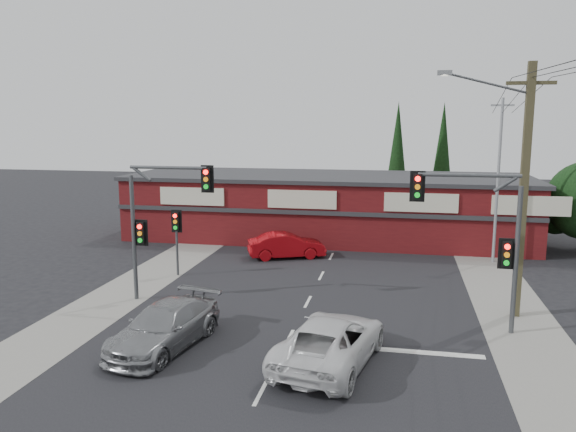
% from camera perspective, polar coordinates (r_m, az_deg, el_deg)
% --- Properties ---
extents(ground, '(120.00, 120.00, 0.00)m').
position_cam_1_polar(ground, '(21.85, 0.69, -11.23)').
color(ground, black).
rests_on(ground, ground).
extents(road_strip, '(14.00, 70.00, 0.01)m').
position_cam_1_polar(road_strip, '(26.52, 2.70, -7.42)').
color(road_strip, black).
rests_on(road_strip, ground).
extents(verge_left, '(3.00, 70.00, 0.02)m').
position_cam_1_polar(verge_left, '(28.97, -14.27, -6.22)').
color(verge_left, gray).
rests_on(verge_left, ground).
extents(verge_right, '(3.00, 70.00, 0.02)m').
position_cam_1_polar(verge_right, '(26.68, 21.25, -7.98)').
color(verge_right, gray).
rests_on(verge_right, ground).
extents(stop_line, '(6.50, 0.35, 0.01)m').
position_cam_1_polar(stop_line, '(20.13, 9.98, -13.22)').
color(stop_line, silver).
rests_on(stop_line, ground).
extents(white_suv, '(3.62, 5.98, 1.55)m').
position_cam_1_polar(white_suv, '(18.62, 4.33, -12.51)').
color(white_suv, silver).
rests_on(white_suv, ground).
extents(silver_suv, '(3.00, 5.49, 1.51)m').
position_cam_1_polar(silver_suv, '(20.26, -12.44, -10.91)').
color(silver_suv, gray).
rests_on(silver_suv, ground).
extents(red_sedan, '(4.63, 3.03, 1.44)m').
position_cam_1_polar(red_sedan, '(32.22, -0.15, -3.01)').
color(red_sedan, '#A40A10').
rests_on(red_sedan, ground).
extents(lane_dashes, '(0.12, 35.33, 0.01)m').
position_cam_1_polar(lane_dashes, '(20.81, 0.11, -12.29)').
color(lane_dashes, silver).
rests_on(lane_dashes, ground).
extents(shop_building, '(27.30, 8.40, 4.22)m').
position_cam_1_polar(shop_building, '(37.78, 3.97, 1.04)').
color(shop_building, '#4F0F12').
rests_on(shop_building, ground).
extents(conifer_near, '(1.80, 1.80, 9.25)m').
position_cam_1_polar(conifer_near, '(44.13, 11.04, 6.50)').
color(conifer_near, '#2D2116').
rests_on(conifer_near, ground).
extents(conifer_far, '(1.80, 1.80, 9.25)m').
position_cam_1_polar(conifer_far, '(46.24, 15.43, 6.47)').
color(conifer_far, '#2D2116').
rests_on(conifer_far, ground).
extents(traffic_mast_left, '(3.77, 0.27, 5.97)m').
position_cam_1_polar(traffic_mast_left, '(24.61, -13.27, 0.37)').
color(traffic_mast_left, '#47494C').
rests_on(traffic_mast_left, ground).
extents(traffic_mast_right, '(3.96, 0.27, 5.97)m').
position_cam_1_polar(traffic_mast_right, '(21.64, 19.39, -1.13)').
color(traffic_mast_right, '#47494C').
rests_on(traffic_mast_right, ground).
extents(pedestal_signal, '(0.55, 0.27, 3.38)m').
position_cam_1_polar(pedestal_signal, '(28.79, -11.27, -1.30)').
color(pedestal_signal, '#47494C').
rests_on(pedestal_signal, ground).
extents(utility_pole, '(4.38, 0.59, 10.00)m').
position_cam_1_polar(utility_pole, '(23.63, 22.54, 3.10)').
color(utility_pole, '#494329').
rests_on(utility_pole, ground).
extents(steel_pole, '(1.20, 0.16, 9.00)m').
position_cam_1_polar(steel_pole, '(32.64, 20.56, 3.63)').
color(steel_pole, gray).
rests_on(steel_pole, ground).
extents(power_lines, '(2.01, 29.00, 1.22)m').
position_cam_1_polar(power_lines, '(18.26, 26.98, 12.55)').
color(power_lines, black).
rests_on(power_lines, ground).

